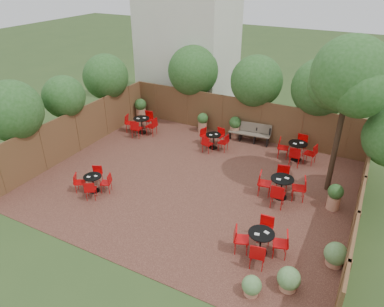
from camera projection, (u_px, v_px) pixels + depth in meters
The scene contains 13 objects.
ground at pixel (194, 182), 14.56m from camera, with size 80.00×80.00×0.00m, color #354F23.
courtyard_paving at pixel (194, 182), 14.55m from camera, with size 12.00×10.00×0.02m, color #3D2019.
fence_back at pixel (240, 117), 17.99m from camera, with size 12.00×0.08×2.00m, color brown.
fence_left at pixel (78, 131), 16.55m from camera, with size 0.08×10.00×2.00m, color brown.
fence_right at pixel (359, 203), 11.62m from camera, with size 0.08×10.00×2.00m, color brown.
neighbour_building at pixel (189, 37), 20.77m from camera, with size 5.00×4.00×8.00m, color silver.
overhang_foliage at pixel (201, 88), 16.51m from camera, with size 15.55×10.86×2.71m.
courtyard_tree at pixel (349, 80), 12.04m from camera, with size 2.77×2.67×5.86m.
park_bench_left at pixel (255, 133), 17.54m from camera, with size 1.56×0.65×0.94m.
park_bench_right at pixel (243, 131), 17.80m from camera, with size 1.42×0.59×0.86m.
bistro_tables at pixel (220, 164), 14.94m from camera, with size 9.83×8.05×0.96m.
planters at pixel (207, 128), 17.77m from camera, with size 11.47×4.50×1.18m.
low_shrubs at pixel (303, 269), 9.99m from camera, with size 2.39×2.76×0.73m.
Camera 1 is at (5.66, -10.91, 7.88)m, focal length 33.83 mm.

